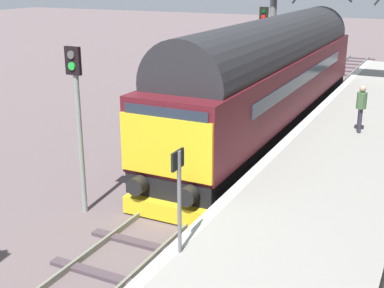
{
  "coord_description": "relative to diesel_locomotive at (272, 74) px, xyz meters",
  "views": [
    {
      "loc": [
        6.1,
        -12.44,
        6.2
      ],
      "look_at": [
        0.2,
        -0.45,
        1.81
      ],
      "focal_mm": 48.23,
      "sensor_mm": 36.0,
      "label": 1
    }
  ],
  "objects": [
    {
      "name": "diesel_locomotive",
      "position": [
        0.0,
        0.0,
        0.0
      ],
      "size": [
        2.74,
        17.77,
        4.68
      ],
      "color": "black",
      "rests_on": "ground"
    },
    {
      "name": "signal_post_mid",
      "position": [
        -2.25,
        -9.25,
        0.33
      ],
      "size": [
        0.44,
        0.22,
        4.52
      ],
      "color": "gray",
      "rests_on": "ground"
    },
    {
      "name": "track_main",
      "position": [
        -0.0,
        -7.09,
        -2.42
      ],
      "size": [
        2.5,
        60.0,
        0.15
      ],
      "color": "slate",
      "rests_on": "ground"
    },
    {
      "name": "station_platform",
      "position": [
        3.6,
        -7.09,
        -1.98
      ],
      "size": [
        4.0,
        44.0,
        1.01
      ],
      "color": "gray",
      "rests_on": "ground"
    },
    {
      "name": "ground_plane",
      "position": [
        -0.0,
        -7.09,
        -2.48
      ],
      "size": [
        140.0,
        140.0,
        0.0
      ],
      "primitive_type": "plane",
      "color": "#645658",
      "rests_on": "ground"
    },
    {
      "name": "platform_number_sign",
      "position": [
        1.89,
        -11.55,
        -0.09
      ],
      "size": [
        0.1,
        0.44,
        2.1
      ],
      "color": "slate",
      "rests_on": "station_platform"
    },
    {
      "name": "signal_post_far",
      "position": [
        -2.25,
        5.51,
        0.6
      ],
      "size": [
        0.44,
        0.22,
        4.72
      ],
      "color": "gray",
      "rests_on": "ground"
    },
    {
      "name": "waiting_passenger",
      "position": [
        3.72,
        -1.57,
        -0.49
      ],
      "size": [
        0.41,
        0.5,
        1.64
      ],
      "rotation": [
        0.0,
        0.0,
        1.82
      ],
      "color": "#302B3B",
      "rests_on": "station_platform"
    }
  ]
}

